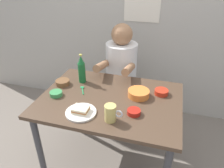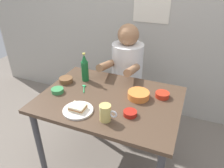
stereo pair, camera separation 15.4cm
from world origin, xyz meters
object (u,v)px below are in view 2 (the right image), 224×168
object	(u,v)px
dining_table	(110,107)
plate_orange	(78,110)
sauce_bowl_chili	(162,95)
stool	(126,97)
person_seated	(127,64)
beer_bottle	(85,68)
sandwich	(78,107)
beer_mug	(106,113)

from	to	relation	value
dining_table	plate_orange	world-z (taller)	plate_orange
plate_orange	sauce_bowl_chili	size ratio (longest dim) A/B	2.00
dining_table	stool	xyz separation A→B (m)	(-0.07, 0.63, -0.30)
dining_table	person_seated	distance (m)	0.63
plate_orange	beer_bottle	distance (m)	0.47
person_seated	sauce_bowl_chili	world-z (taller)	person_seated
stool	plate_orange	world-z (taller)	plate_orange
sandwich	person_seated	bearing A→B (deg)	84.95
stool	beer_mug	bearing A→B (deg)	-80.53
dining_table	sauce_bowl_chili	bearing A→B (deg)	24.12
dining_table	sauce_bowl_chili	xyz separation A→B (m)	(0.38, 0.17, 0.12)
sauce_bowl_chili	beer_bottle	bearing A→B (deg)	178.83
plate_orange	beer_bottle	bearing A→B (deg)	111.72
sandwich	beer_bottle	xyz separation A→B (m)	(-0.17, 0.43, 0.09)
sandwich	beer_bottle	bearing A→B (deg)	111.72
dining_table	stool	size ratio (longest dim) A/B	2.44
dining_table	beer_mug	xyz separation A→B (m)	(0.08, -0.26, 0.15)
stool	beer_bottle	distance (m)	0.72
dining_table	sauce_bowl_chili	distance (m)	0.43
dining_table	beer_mug	distance (m)	0.31
sauce_bowl_chili	dining_table	bearing A→B (deg)	-155.88
sauce_bowl_chili	beer_mug	bearing A→B (deg)	-124.91
plate_orange	beer_mug	world-z (taller)	beer_mug
dining_table	beer_bottle	distance (m)	0.42
beer_bottle	sauce_bowl_chili	xyz separation A→B (m)	(0.70, -0.01, -0.10)
plate_orange	beer_bottle	xyz separation A→B (m)	(-0.17, 0.43, 0.11)
plate_orange	sandwich	xyz separation A→B (m)	(0.00, 0.00, 0.02)
person_seated	beer_mug	size ratio (longest dim) A/B	5.71
dining_table	beer_mug	size ratio (longest dim) A/B	8.73
dining_table	plate_orange	bearing A→B (deg)	-120.52
stool	person_seated	size ratio (longest dim) A/B	0.63
beer_mug	beer_bottle	size ratio (longest dim) A/B	0.48
beer_mug	sauce_bowl_chili	xyz separation A→B (m)	(0.30, 0.43, -0.04)
stool	beer_bottle	bearing A→B (deg)	-119.02
dining_table	sandwich	bearing A→B (deg)	-120.52
plate_orange	sandwich	size ratio (longest dim) A/B	2.00
stool	sauce_bowl_chili	size ratio (longest dim) A/B	4.09
beer_bottle	sauce_bowl_chili	bearing A→B (deg)	-1.17
dining_table	sauce_bowl_chili	size ratio (longest dim) A/B	10.00
beer_mug	sauce_bowl_chili	distance (m)	0.53
dining_table	stool	bearing A→B (deg)	96.12
sandwich	plate_orange	bearing A→B (deg)	180.00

